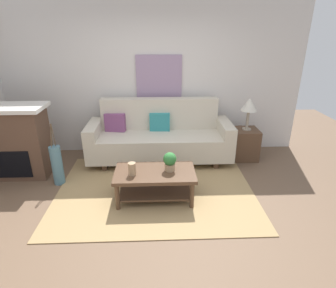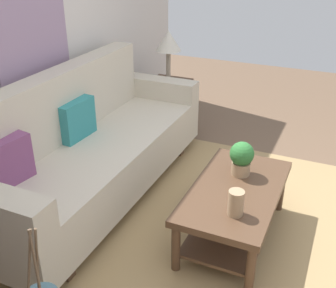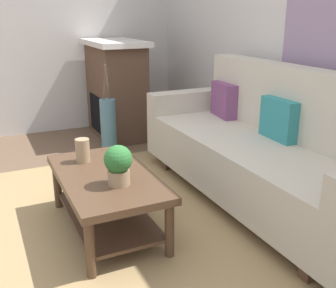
{
  "view_description": "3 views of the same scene",
  "coord_description": "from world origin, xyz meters",
  "px_view_note": "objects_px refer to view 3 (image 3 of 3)",
  "views": [
    {
      "loc": [
        0.04,
        -3.07,
        2.24
      ],
      "look_at": [
        0.2,
        0.86,
        0.59
      ],
      "focal_mm": 29.61,
      "sensor_mm": 36.0,
      "label": 1
    },
    {
      "loc": [
        -2.48,
        -0.31,
        2.04
      ],
      "look_at": [
        0.08,
        0.84,
        0.63
      ],
      "focal_mm": 44.62,
      "sensor_mm": 36.0,
      "label": 2
    },
    {
      "loc": [
        2.48,
        -0.42,
        1.48
      ],
      "look_at": [
        -0.19,
        0.83,
        0.51
      ],
      "focal_mm": 43.16,
      "sensor_mm": 36.0,
      "label": 3
    }
  ],
  "objects_px": {
    "couch": "(264,151)",
    "throw_pillow_plum": "(224,100)",
    "tabletop_vase": "(83,150)",
    "framed_painting": "(324,21)",
    "throw_pillow_teal": "(280,119)",
    "floor_vase": "(109,128)",
    "potted_plant_tabletop": "(118,164)",
    "fireplace": "(116,89)",
    "coffee_table": "(106,189)"
  },
  "relations": [
    {
      "from": "fireplace",
      "to": "floor_vase",
      "type": "height_order",
      "value": "fireplace"
    },
    {
      "from": "tabletop_vase",
      "to": "potted_plant_tabletop",
      "type": "distance_m",
      "value": 0.52
    },
    {
      "from": "coffee_table",
      "to": "floor_vase",
      "type": "distance_m",
      "value": 1.56
    },
    {
      "from": "throw_pillow_teal",
      "to": "framed_painting",
      "type": "relative_size",
      "value": 0.44
    },
    {
      "from": "throw_pillow_plum",
      "to": "fireplace",
      "type": "bearing_deg",
      "value": -157.99
    },
    {
      "from": "throw_pillow_teal",
      "to": "fireplace",
      "type": "height_order",
      "value": "fireplace"
    },
    {
      "from": "throw_pillow_plum",
      "to": "coffee_table",
      "type": "relative_size",
      "value": 0.33
    },
    {
      "from": "throw_pillow_teal",
      "to": "floor_vase",
      "type": "bearing_deg",
      "value": -149.87
    },
    {
      "from": "fireplace",
      "to": "coffee_table",
      "type": "bearing_deg",
      "value": -20.18
    },
    {
      "from": "potted_plant_tabletop",
      "to": "floor_vase",
      "type": "xyz_separation_m",
      "value": [
        -1.69,
        0.45,
        -0.26
      ]
    },
    {
      "from": "coffee_table",
      "to": "potted_plant_tabletop",
      "type": "bearing_deg",
      "value": 7.34
    },
    {
      "from": "coffee_table",
      "to": "couch",
      "type": "bearing_deg",
      "value": 85.84
    },
    {
      "from": "coffee_table",
      "to": "potted_plant_tabletop",
      "type": "distance_m",
      "value": 0.33
    },
    {
      "from": "throw_pillow_plum",
      "to": "fireplace",
      "type": "relative_size",
      "value": 0.31
    },
    {
      "from": "throw_pillow_teal",
      "to": "framed_painting",
      "type": "distance_m",
      "value": 0.81
    },
    {
      "from": "coffee_table",
      "to": "fireplace",
      "type": "xyz_separation_m",
      "value": [
        -2.17,
        0.8,
        0.27
      ]
    },
    {
      "from": "couch",
      "to": "throw_pillow_plum",
      "type": "height_order",
      "value": "couch"
    },
    {
      "from": "throw_pillow_teal",
      "to": "tabletop_vase",
      "type": "bearing_deg",
      "value": -104.79
    },
    {
      "from": "floor_vase",
      "to": "framed_painting",
      "type": "bearing_deg",
      "value": 38.55
    },
    {
      "from": "couch",
      "to": "floor_vase",
      "type": "relative_size",
      "value": 4.04
    },
    {
      "from": "couch",
      "to": "potted_plant_tabletop",
      "type": "relative_size",
      "value": 9.52
    },
    {
      "from": "throw_pillow_teal",
      "to": "potted_plant_tabletop",
      "type": "relative_size",
      "value": 1.37
    },
    {
      "from": "coffee_table",
      "to": "framed_painting",
      "type": "xyz_separation_m",
      "value": [
        0.09,
        1.73,
        1.1
      ]
    },
    {
      "from": "tabletop_vase",
      "to": "potted_plant_tabletop",
      "type": "height_order",
      "value": "potted_plant_tabletop"
    },
    {
      "from": "couch",
      "to": "throw_pillow_plum",
      "type": "xyz_separation_m",
      "value": [
        -0.8,
        0.12,
        0.25
      ]
    },
    {
      "from": "throw_pillow_plum",
      "to": "potted_plant_tabletop",
      "type": "xyz_separation_m",
      "value": [
        0.91,
        -1.36,
        -0.11
      ]
    },
    {
      "from": "couch",
      "to": "tabletop_vase",
      "type": "relative_size",
      "value": 14.4
    },
    {
      "from": "throw_pillow_teal",
      "to": "tabletop_vase",
      "type": "xyz_separation_m",
      "value": [
        -0.39,
        -1.47,
        -0.16
      ]
    },
    {
      "from": "fireplace",
      "to": "floor_vase",
      "type": "distance_m",
      "value": 0.81
    },
    {
      "from": "tabletop_vase",
      "to": "framed_painting",
      "type": "relative_size",
      "value": 0.21
    },
    {
      "from": "couch",
      "to": "potted_plant_tabletop",
      "type": "distance_m",
      "value": 1.25
    },
    {
      "from": "throw_pillow_plum",
      "to": "coffee_table",
      "type": "distance_m",
      "value": 1.6
    },
    {
      "from": "tabletop_vase",
      "to": "potted_plant_tabletop",
      "type": "relative_size",
      "value": 0.66
    },
    {
      "from": "couch",
      "to": "potted_plant_tabletop",
      "type": "height_order",
      "value": "couch"
    },
    {
      "from": "tabletop_vase",
      "to": "floor_vase",
      "type": "height_order",
      "value": "floor_vase"
    },
    {
      "from": "tabletop_vase",
      "to": "throw_pillow_plum",
      "type": "bearing_deg",
      "value": 105.52
    },
    {
      "from": "couch",
      "to": "throw_pillow_teal",
      "type": "relative_size",
      "value": 6.93
    },
    {
      "from": "throw_pillow_plum",
      "to": "tabletop_vase",
      "type": "relative_size",
      "value": 2.08
    },
    {
      "from": "coffee_table",
      "to": "fireplace",
      "type": "relative_size",
      "value": 0.95
    },
    {
      "from": "throw_pillow_teal",
      "to": "potted_plant_tabletop",
      "type": "height_order",
      "value": "throw_pillow_teal"
    },
    {
      "from": "potted_plant_tabletop",
      "to": "framed_painting",
      "type": "height_order",
      "value": "framed_painting"
    },
    {
      "from": "fireplace",
      "to": "potted_plant_tabletop",
      "type": "bearing_deg",
      "value": -17.95
    },
    {
      "from": "tabletop_vase",
      "to": "framed_painting",
      "type": "bearing_deg",
      "value": 77.9
    },
    {
      "from": "throw_pillow_teal",
      "to": "framed_painting",
      "type": "bearing_deg",
      "value": 90.0
    },
    {
      "from": "throw_pillow_teal",
      "to": "fireplace",
      "type": "bearing_deg",
      "value": -165.32
    },
    {
      "from": "throw_pillow_plum",
      "to": "fireplace",
      "type": "height_order",
      "value": "fireplace"
    },
    {
      "from": "couch",
      "to": "tabletop_vase",
      "type": "xyz_separation_m",
      "value": [
        -0.39,
        -1.35,
        0.08
      ]
    },
    {
      "from": "throw_pillow_teal",
      "to": "floor_vase",
      "type": "xyz_separation_m",
      "value": [
        -1.58,
        -0.91,
        -0.37
      ]
    },
    {
      "from": "tabletop_vase",
      "to": "potted_plant_tabletop",
      "type": "xyz_separation_m",
      "value": [
        0.5,
        0.1,
        0.05
      ]
    },
    {
      "from": "potted_plant_tabletop",
      "to": "framed_painting",
      "type": "distance_m",
      "value": 1.9
    }
  ]
}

